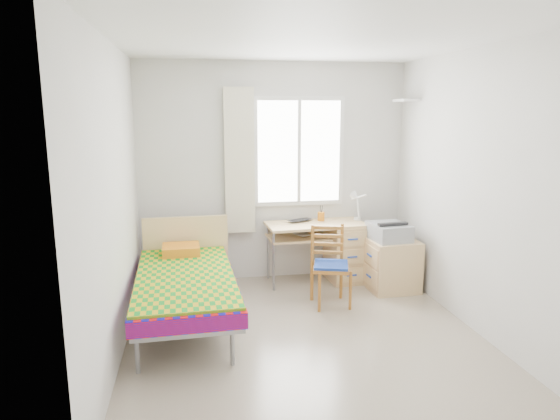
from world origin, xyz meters
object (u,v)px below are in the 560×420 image
Objects in this scene: desk at (340,249)px; cabinet at (392,265)px; chair at (331,260)px; bed at (185,280)px; printer at (389,231)px.

desk is 0.66m from cabinet.
cabinet is (0.81, 0.27, -0.19)m from chair.
bed reaches higher than printer.
chair is 0.88m from cabinet.
printer is (0.46, -0.39, 0.29)m from desk.
cabinet is 0.40m from printer.
desk is 0.77m from chair.
bed is 2.03m from desk.
bed is at bearing -157.29° from desk.
printer reaches higher than desk.
bed is 3.43× the size of cabinet.
bed reaches higher than desk.
bed is at bearing -170.77° from cabinet.
printer is at bearing -43.68° from desk.
desk is 2.02× the size of cabinet.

